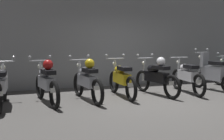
{
  "coord_description": "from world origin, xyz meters",
  "views": [
    {
      "loc": [
        -3.21,
        -6.03,
        1.5
      ],
      "look_at": [
        -0.79,
        0.71,
        0.75
      ],
      "focal_mm": 43.48,
      "sensor_mm": 36.0,
      "label": 1
    }
  ],
  "objects": [
    {
      "name": "motorbike_slot_5",
      "position": [
        1.51,
        0.63,
        0.49
      ],
      "size": [
        0.56,
        1.95,
        1.03
      ],
      "color": "black",
      "rests_on": "ground"
    },
    {
      "name": "back_wall",
      "position": [
        0.0,
        2.76,
        1.63
      ],
      "size": [
        16.0,
        0.3,
        3.26
      ],
      "primitive_type": "cube",
      "color": "gray",
      "rests_on": "ground"
    },
    {
      "name": "motorbike_slot_3",
      "position": [
        -0.5,
        0.76,
        0.49
      ],
      "size": [
        0.59,
        1.95,
        1.15
      ],
      "color": "black",
      "rests_on": "ground"
    },
    {
      "name": "motorbike_slot_2",
      "position": [
        -1.51,
        0.6,
        0.53
      ],
      "size": [
        0.59,
        1.95,
        1.15
      ],
      "color": "black",
      "rests_on": "ground"
    },
    {
      "name": "motorbike_slot_6",
      "position": [
        2.51,
        0.76,
        0.53
      ],
      "size": [
        0.58,
        1.67,
        1.29
      ],
      "color": "black",
      "rests_on": "ground"
    },
    {
      "name": "motorbike_slot_0",
      "position": [
        -3.52,
        0.61,
        0.49
      ],
      "size": [
        0.59,
        1.95,
        1.15
      ],
      "color": "black",
      "rests_on": "ground"
    },
    {
      "name": "motorbike_slot_4",
      "position": [
        0.5,
        0.65,
        0.53
      ],
      "size": [
        0.59,
        1.94,
        1.15
      ],
      "color": "black",
      "rests_on": "ground"
    },
    {
      "name": "ground_plane",
      "position": [
        0.0,
        0.0,
        0.0
      ],
      "size": [
        80.0,
        80.0,
        0.0
      ],
      "primitive_type": "plane",
      "color": "#565451"
    },
    {
      "name": "motorbike_slot_1",
      "position": [
        -2.52,
        0.62,
        0.53
      ],
      "size": [
        0.58,
        1.94,
        1.15
      ],
      "color": "black",
      "rests_on": "ground"
    }
  ]
}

